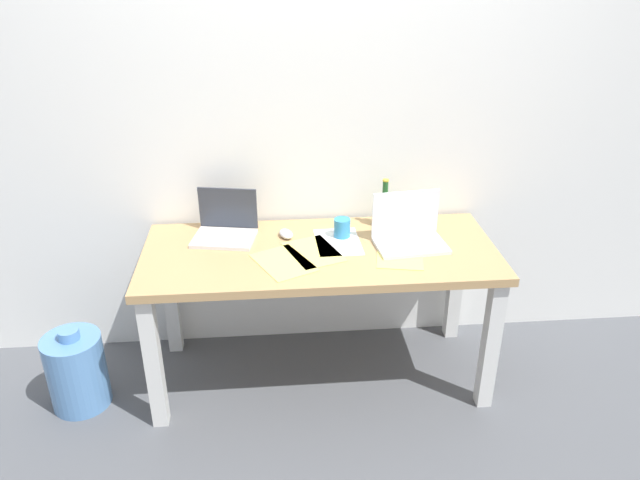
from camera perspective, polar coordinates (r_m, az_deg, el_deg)
name	(u,v)px	position (r m, az deg, el deg)	size (l,w,h in m)	color
ground_plane	(320,373)	(3.29, 0.00, -12.24)	(8.00, 8.00, 0.00)	#515459
back_wall	(313,108)	(3.07, -0.67, 12.17)	(5.20, 0.08, 2.60)	white
desk	(320,268)	(2.94, 0.00, -2.65)	(1.67, 0.70, 0.73)	tan
laptop_left	(225,228)	(3.03, -8.75, 1.15)	(0.33, 0.28, 0.23)	silver
laptop_right	(409,233)	(2.95, 8.23, 0.60)	(0.35, 0.25, 0.24)	silver
beer_bottle	(384,209)	(3.11, 5.98, 2.90)	(0.07, 0.07, 0.25)	#1E5123
computer_mouse	(286,234)	(3.01, -3.16, 0.57)	(0.06, 0.10, 0.03)	silver
coffee_mug	(342,228)	(3.00, 2.06, 1.12)	(0.08, 0.08, 0.10)	#338CC6
paper_yellow_folder	(283,262)	(2.78, -3.40, -2.09)	(0.21, 0.30, 0.00)	#F4E06B
paper_sheet_near_back	(338,242)	(2.96, 1.68, -0.18)	(0.21, 0.30, 0.00)	white
paper_sheet_front_right	(400,254)	(2.87, 7.41, -1.29)	(0.21, 0.30, 0.00)	#F4E06B
paper_sheet_center	(313,252)	(2.87, -0.63, -1.10)	(0.21, 0.30, 0.00)	#F4E06B
water_cooler_jug	(77,371)	(3.22, -21.60, -11.18)	(0.28, 0.28, 0.43)	#598CC6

